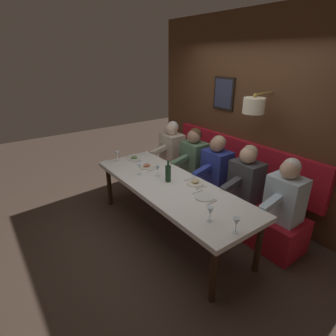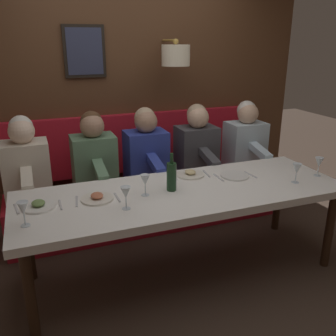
{
  "view_description": "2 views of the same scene",
  "coord_description": "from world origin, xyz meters",
  "px_view_note": "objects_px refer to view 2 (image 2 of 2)",
  "views": [
    {
      "loc": [
        -1.89,
        -2.53,
        2.31
      ],
      "look_at": [
        0.05,
        0.11,
        0.92
      ],
      "focal_mm": 28.73,
      "sensor_mm": 36.0,
      "label": 1
    },
    {
      "loc": [
        -2.44,
        1.06,
        1.85
      ],
      "look_at": [
        0.05,
        0.11,
        0.92
      ],
      "focal_mm": 39.44,
      "sensor_mm": 36.0,
      "label": 2
    }
  ],
  "objects_px": {
    "diner_nearest": "(245,140)",
    "wine_bottle": "(172,176)",
    "diner_middle": "(146,151)",
    "wine_glass_0": "(23,209)",
    "wine_glass_1": "(126,193)",
    "diner_near": "(197,146)",
    "diner_farthest": "(26,164)",
    "wine_glass_2": "(145,181)",
    "dining_table": "(184,197)",
    "wine_glass_3": "(297,169)",
    "diner_far": "(94,156)",
    "wine_glass_4": "(319,163)"
  },
  "relations": [
    {
      "from": "wine_glass_0",
      "to": "diner_farthest",
      "type": "bearing_deg",
      "value": -1.31
    },
    {
      "from": "dining_table",
      "to": "wine_glass_3",
      "type": "bearing_deg",
      "value": -100.86
    },
    {
      "from": "diner_nearest",
      "to": "wine_glass_1",
      "type": "distance_m",
      "value": 1.92
    },
    {
      "from": "wine_glass_2",
      "to": "diner_middle",
      "type": "bearing_deg",
      "value": -18.04
    },
    {
      "from": "dining_table",
      "to": "wine_bottle",
      "type": "distance_m",
      "value": 0.2
    },
    {
      "from": "wine_glass_4",
      "to": "diner_nearest",
      "type": "bearing_deg",
      "value": 5.72
    },
    {
      "from": "wine_glass_0",
      "to": "dining_table",
      "type": "bearing_deg",
      "value": -81.19
    },
    {
      "from": "diner_near",
      "to": "diner_far",
      "type": "relative_size",
      "value": 1.0
    },
    {
      "from": "diner_farthest",
      "to": "wine_glass_4",
      "type": "height_order",
      "value": "diner_farthest"
    },
    {
      "from": "wine_glass_4",
      "to": "wine_bottle",
      "type": "bearing_deg",
      "value": 83.49
    },
    {
      "from": "wine_glass_4",
      "to": "diner_farthest",
      "type": "bearing_deg",
      "value": 66.94
    },
    {
      "from": "wine_glass_3",
      "to": "wine_bottle",
      "type": "bearing_deg",
      "value": 78.21
    },
    {
      "from": "diner_nearest",
      "to": "wine_bottle",
      "type": "xyz_separation_m",
      "value": [
        -0.85,
        1.19,
        0.04
      ]
    },
    {
      "from": "wine_bottle",
      "to": "wine_glass_1",
      "type": "bearing_deg",
      "value": 115.87
    },
    {
      "from": "wine_glass_3",
      "to": "diner_far",
      "type": "bearing_deg",
      "value": 53.97
    },
    {
      "from": "wine_glass_0",
      "to": "wine_glass_3",
      "type": "xyz_separation_m",
      "value": [
        0.0,
        -2.08,
        0.0
      ]
    },
    {
      "from": "diner_near",
      "to": "wine_glass_2",
      "type": "distance_m",
      "value": 1.21
    },
    {
      "from": "wine_glass_3",
      "to": "wine_glass_0",
      "type": "bearing_deg",
      "value": 90.1
    },
    {
      "from": "diner_far",
      "to": "diner_nearest",
      "type": "bearing_deg",
      "value": -90.0
    },
    {
      "from": "wine_glass_4",
      "to": "diner_far",
      "type": "bearing_deg",
      "value": 60.21
    },
    {
      "from": "diner_middle",
      "to": "wine_bottle",
      "type": "bearing_deg",
      "value": 175.72
    },
    {
      "from": "dining_table",
      "to": "diner_near",
      "type": "relative_size",
      "value": 3.25
    },
    {
      "from": "diner_near",
      "to": "wine_glass_1",
      "type": "bearing_deg",
      "value": 135.67
    },
    {
      "from": "diner_near",
      "to": "wine_glass_1",
      "type": "relative_size",
      "value": 4.82
    },
    {
      "from": "diner_farthest",
      "to": "wine_glass_2",
      "type": "relative_size",
      "value": 4.82
    },
    {
      "from": "diner_middle",
      "to": "wine_glass_2",
      "type": "xyz_separation_m",
      "value": [
        -0.87,
        0.28,
        0.04
      ]
    },
    {
      "from": "dining_table",
      "to": "wine_glass_3",
      "type": "relative_size",
      "value": 15.67
    },
    {
      "from": "wine_glass_2",
      "to": "wine_glass_4",
      "type": "bearing_deg",
      "value": -94.65
    },
    {
      "from": "diner_nearest",
      "to": "wine_glass_2",
      "type": "height_order",
      "value": "diner_nearest"
    },
    {
      "from": "diner_far",
      "to": "wine_bottle",
      "type": "distance_m",
      "value": 0.96
    },
    {
      "from": "diner_farthest",
      "to": "diner_middle",
      "type": "bearing_deg",
      "value": -90.0
    },
    {
      "from": "wine_bottle",
      "to": "diner_farthest",
      "type": "bearing_deg",
      "value": 51.0
    },
    {
      "from": "diner_nearest",
      "to": "wine_glass_4",
      "type": "distance_m",
      "value": 1.0
    },
    {
      "from": "wine_glass_1",
      "to": "wine_glass_2",
      "type": "relative_size",
      "value": 1.0
    },
    {
      "from": "diner_farthest",
      "to": "wine_glass_0",
      "type": "xyz_separation_m",
      "value": [
        -1.06,
        0.02,
        0.04
      ]
    },
    {
      "from": "wine_glass_0",
      "to": "wine_glass_4",
      "type": "height_order",
      "value": "same"
    },
    {
      "from": "wine_glass_1",
      "to": "diner_near",
      "type": "bearing_deg",
      "value": -44.33
    },
    {
      "from": "diner_far",
      "to": "wine_glass_1",
      "type": "distance_m",
      "value": 1.05
    },
    {
      "from": "diner_near",
      "to": "wine_glass_4",
      "type": "relative_size",
      "value": 4.82
    },
    {
      "from": "diner_near",
      "to": "wine_glass_3",
      "type": "distance_m",
      "value": 1.13
    },
    {
      "from": "diner_farthest",
      "to": "wine_bottle",
      "type": "bearing_deg",
      "value": -129.0
    },
    {
      "from": "diner_middle",
      "to": "wine_glass_0",
      "type": "relative_size",
      "value": 4.82
    },
    {
      "from": "diner_middle",
      "to": "wine_bottle",
      "type": "distance_m",
      "value": 0.85
    },
    {
      "from": "diner_near",
      "to": "wine_glass_0",
      "type": "bearing_deg",
      "value": 122.27
    },
    {
      "from": "wine_glass_0",
      "to": "diner_nearest",
      "type": "bearing_deg",
      "value": -64.86
    },
    {
      "from": "dining_table",
      "to": "wine_glass_4",
      "type": "relative_size",
      "value": 15.67
    },
    {
      "from": "wine_glass_4",
      "to": "wine_glass_0",
      "type": "bearing_deg",
      "value": 91.62
    },
    {
      "from": "dining_table",
      "to": "wine_glass_3",
      "type": "height_order",
      "value": "wine_glass_3"
    },
    {
      "from": "dining_table",
      "to": "wine_glass_1",
      "type": "distance_m",
      "value": 0.56
    },
    {
      "from": "dining_table",
      "to": "diner_nearest",
      "type": "bearing_deg",
      "value": -51.33
    }
  ]
}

